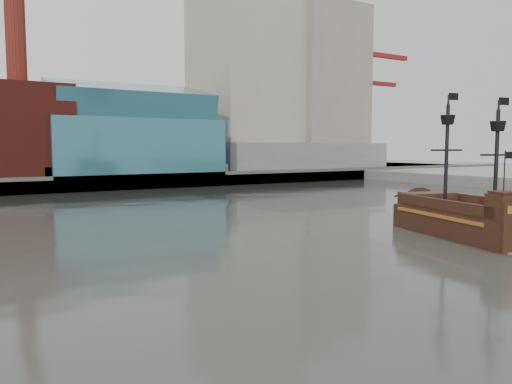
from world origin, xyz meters
TOP-DOWN VIEW (x-y plane):
  - ground at (0.00, 0.00)m, footprint 400.00×400.00m
  - promenade_far at (0.00, 92.00)m, footprint 220.00×60.00m
  - seawall at (0.00, 62.50)m, footprint 220.00×1.00m
  - skyline at (5.21, 84.56)m, footprint 149.00×45.00m
  - crane_a at (78.63, 82.00)m, footprint 22.50×4.00m
  - crane_b at (88.23, 92.00)m, footprint 19.10×4.00m
  - pirate_ship at (16.05, 5.27)m, footprint 8.88×17.11m

SIDE VIEW (x-z plane):
  - ground at x=0.00m, z-range 0.00..0.00m
  - promenade_far at x=0.00m, z-range 0.00..2.00m
  - pirate_ship at x=16.05m, z-range -5.03..7.26m
  - seawall at x=0.00m, z-range 0.00..2.60m
  - crane_b at x=88.23m, z-range 2.45..28.70m
  - crane_a at x=78.63m, z-range 2.99..35.24m
  - skyline at x=5.21m, z-range -6.45..55.55m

